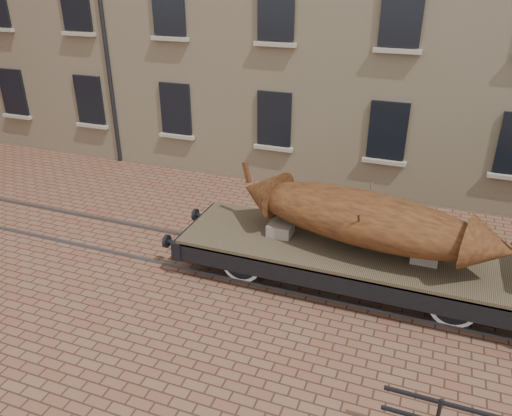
% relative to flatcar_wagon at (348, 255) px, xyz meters
% --- Properties ---
extents(ground, '(90.00, 90.00, 0.00)m').
position_rel_flatcar_wagon_xyz_m(ground, '(-0.93, 0.00, -0.79)').
color(ground, brown).
extents(rail_track, '(30.00, 1.52, 0.06)m').
position_rel_flatcar_wagon_xyz_m(rail_track, '(-0.93, 0.00, -0.76)').
color(rail_track, '#59595E').
rests_on(rail_track, ground).
extents(flatcar_wagon, '(8.37, 2.27, 1.26)m').
position_rel_flatcar_wagon_xyz_m(flatcar_wagon, '(0.00, 0.00, 0.00)').
color(flatcar_wagon, brown).
rests_on(flatcar_wagon, ground).
extents(iron_boat, '(5.97, 2.54, 1.46)m').
position_rel_flatcar_wagon_xyz_m(iron_boat, '(0.25, 0.00, 0.97)').
color(iron_boat, brown).
rests_on(iron_boat, flatcar_wagon).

